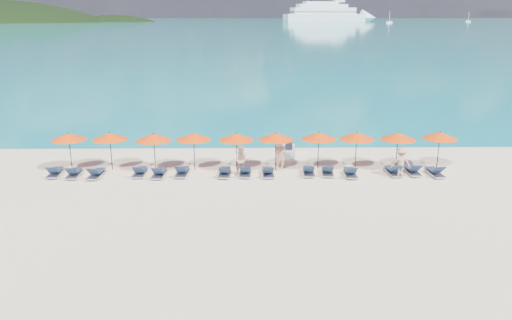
{
  "coord_description": "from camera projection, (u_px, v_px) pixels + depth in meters",
  "views": [
    {
      "loc": [
        -0.42,
        -23.01,
        8.85
      ],
      "look_at": [
        0.0,
        3.0,
        1.2
      ],
      "focal_mm": 35.0,
      "sensor_mm": 36.0,
      "label": 1
    }
  ],
  "objects": [
    {
      "name": "lounger_7",
      "position": [
        245.0,
        172.0,
        28.3
      ],
      "size": [
        0.69,
        1.72,
        0.66
      ],
      "rotation": [
        0.0,
        0.0,
        -0.04
      ],
      "color": "silver",
      "rests_on": "ground"
    },
    {
      "name": "lounger_1",
      "position": [
        74.0,
        173.0,
        28.06
      ],
      "size": [
        0.74,
        1.74,
        0.66
      ],
      "rotation": [
        0.0,
        0.0,
        0.07
      ],
      "color": "silver",
      "rests_on": "ground"
    },
    {
      "name": "beachgoer_a",
      "position": [
        280.0,
        156.0,
        28.98
      ],
      "size": [
        0.7,
        0.5,
        1.82
      ],
      "primitive_type": "imported",
      "rotation": [
        0.0,
        0.0,
        0.1
      ],
      "color": "tan",
      "rests_on": "ground"
    },
    {
      "name": "lounger_8",
      "position": [
        268.0,
        172.0,
        28.22
      ],
      "size": [
        0.66,
        1.72,
        0.66
      ],
      "rotation": [
        0.0,
        0.0,
        0.03
      ],
      "color": "silver",
      "rests_on": "ground"
    },
    {
      "name": "umbrella_0",
      "position": [
        69.0,
        137.0,
        28.83
      ],
      "size": [
        2.1,
        2.1,
        2.28
      ],
      "color": "black",
      "rests_on": "ground"
    },
    {
      "name": "headland_small",
      "position": [
        117.0,
        54.0,
        569.34
      ],
      "size": [
        162.0,
        126.0,
        85.5
      ],
      "color": "black",
      "rests_on": "ground"
    },
    {
      "name": "lounger_5",
      "position": [
        182.0,
        172.0,
        28.29
      ],
      "size": [
        0.72,
        1.73,
        0.66
      ],
      "rotation": [
        0.0,
        0.0,
        -0.06
      ],
      "color": "silver",
      "rests_on": "ground"
    },
    {
      "name": "umbrella_2",
      "position": [
        154.0,
        137.0,
        28.7
      ],
      "size": [
        2.1,
        2.1,
        2.28
      ],
      "color": "black",
      "rests_on": "ground"
    },
    {
      "name": "sea",
      "position": [
        248.0,
        21.0,
        657.7
      ],
      "size": [
        1600.0,
        1300.0,
        0.01
      ],
      "primitive_type": "cube",
      "color": "#1FA9B2",
      "rests_on": "ground"
    },
    {
      "name": "lounger_6",
      "position": [
        225.0,
        172.0,
        28.21
      ],
      "size": [
        0.68,
        1.72,
        0.66
      ],
      "rotation": [
        0.0,
        0.0,
        -0.04
      ],
      "color": "silver",
      "rests_on": "ground"
    },
    {
      "name": "umbrella_3",
      "position": [
        194.0,
        136.0,
        28.86
      ],
      "size": [
        2.1,
        2.1,
        2.28
      ],
      "color": "black",
      "rests_on": "ground"
    },
    {
      "name": "lounger_12",
      "position": [
        393.0,
        171.0,
        28.45
      ],
      "size": [
        0.76,
        1.75,
        0.66
      ],
      "rotation": [
        0.0,
        0.0,
        0.08
      ],
      "color": "silver",
      "rests_on": "ground"
    },
    {
      "name": "ground",
      "position": [
        257.0,
        200.0,
        24.57
      ],
      "size": [
        1400.0,
        1400.0,
        0.0
      ],
      "primitive_type": "plane",
      "color": "beige"
    },
    {
      "name": "beachgoer_b",
      "position": [
        242.0,
        161.0,
        28.16
      ],
      "size": [
        0.84,
        0.5,
        1.71
      ],
      "primitive_type": "imported",
      "rotation": [
        0.0,
        0.0,
        0.02
      ],
      "color": "tan",
      "rests_on": "ground"
    },
    {
      "name": "cruise_ship",
      "position": [
        333.0,
        14.0,
        566.05
      ],
      "size": [
        113.3,
        49.04,
        31.41
      ],
      "rotation": [
        0.0,
        0.0,
        0.29
      ],
      "color": "white",
      "rests_on": "ground"
    },
    {
      "name": "umbrella_1",
      "position": [
        110.0,
        136.0,
        28.89
      ],
      "size": [
        2.1,
        2.1,
        2.28
      ],
      "color": "black",
      "rests_on": "ground"
    },
    {
      "name": "lounger_2",
      "position": [
        96.0,
        173.0,
        27.97
      ],
      "size": [
        0.72,
        1.73,
        0.66
      ],
      "rotation": [
        0.0,
        0.0,
        -0.06
      ],
      "color": "silver",
      "rests_on": "ground"
    },
    {
      "name": "umbrella_5",
      "position": [
        276.0,
        136.0,
        28.89
      ],
      "size": [
        2.1,
        2.1,
        2.28
      ],
      "color": "black",
      "rests_on": "ground"
    },
    {
      "name": "umbrella_6",
      "position": [
        319.0,
        136.0,
        29.01
      ],
      "size": [
        2.1,
        2.1,
        2.28
      ],
      "color": "black",
      "rests_on": "ground"
    },
    {
      "name": "jetski",
      "position": [
        289.0,
        151.0,
        32.34
      ],
      "size": [
        0.99,
        2.18,
        0.75
      ],
      "rotation": [
        0.0,
        0.0,
        -0.09
      ],
      "color": "silver",
      "rests_on": "ground"
    },
    {
      "name": "umbrella_7",
      "position": [
        357.0,
        136.0,
        28.99
      ],
      "size": [
        2.1,
        2.1,
        2.28
      ],
      "color": "black",
      "rests_on": "ground"
    },
    {
      "name": "lounger_4",
      "position": [
        159.0,
        173.0,
        28.08
      ],
      "size": [
        0.7,
        1.73,
        0.66
      ],
      "rotation": [
        0.0,
        0.0,
        -0.05
      ],
      "color": "silver",
      "rests_on": "ground"
    },
    {
      "name": "lounger_14",
      "position": [
        435.0,
        172.0,
        28.27
      ],
      "size": [
        0.74,
        1.74,
        0.66
      ],
      "rotation": [
        0.0,
        0.0,
        0.07
      ],
      "color": "silver",
      "rests_on": "ground"
    },
    {
      "name": "beachgoer_c",
      "position": [
        401.0,
        162.0,
        27.92
      ],
      "size": [
        1.11,
        0.52,
        1.7
      ],
      "primitive_type": "imported",
      "rotation": [
        0.0,
        0.0,
        3.15
      ],
      "color": "tan",
      "rests_on": "ground"
    },
    {
      "name": "umbrella_4",
      "position": [
        237.0,
        137.0,
        28.79
      ],
      "size": [
        2.1,
        2.1,
        2.28
      ],
      "color": "black",
      "rests_on": "ground"
    },
    {
      "name": "umbrella_8",
      "position": [
        398.0,
        136.0,
        28.91
      ],
      "size": [
        2.1,
        2.1,
        2.28
      ],
      "color": "black",
      "rests_on": "ground"
    },
    {
      "name": "lounger_11",
      "position": [
        350.0,
        172.0,
        28.15
      ],
      "size": [
        0.67,
        1.72,
        0.66
      ],
      "rotation": [
        0.0,
        0.0,
        -0.03
      ],
      "color": "silver",
      "rests_on": "ground"
    },
    {
      "name": "lounger_10",
      "position": [
        328.0,
        171.0,
        28.43
      ],
      "size": [
        0.79,
        1.75,
        0.66
      ],
      "rotation": [
        0.0,
        0.0,
        -0.1
      ],
      "color": "silver",
      "rests_on": "ground"
    },
    {
      "name": "sailboat_near",
      "position": [
        389.0,
        22.0,
        491.64
      ],
      "size": [
        5.93,
        1.98,
        10.88
      ],
      "color": "white",
      "rests_on": "ground"
    },
    {
      "name": "umbrella_9",
      "position": [
        440.0,
        135.0,
        29.11
      ],
      "size": [
        2.1,
        2.1,
        2.28
      ],
      "color": "black",
      "rests_on": "ground"
    },
    {
      "name": "lounger_13",
      "position": [
        413.0,
        170.0,
        28.55
      ],
      "size": [
        0.65,
        1.71,
        0.66
      ],
      "rotation": [
        0.0,
        0.0,
        -0.02
      ],
      "color": "silver",
      "rests_on": "ground"
    },
    {
      "name": "sailboat_far",
      "position": [
        468.0,
        21.0,
        557.86
      ],
      "size": [
        5.52,
        1.84,
        10.12
      ],
      "color": "white",
      "rests_on": "ground"
    },
    {
      "name": "lounger_9",
      "position": [
        309.0,
        171.0,
        28.42
      ],
      "size": [
        0.72,
        1.74,
        0.66
      ],
      "rotation": [
        0.0,
        0.0,
        -0.06
      ],
      "color": "silver",
      "rests_on": "ground"
    },
    {
      "name": "lounger_0",
      "position": [
        55.0,
        172.0,
        28.21
      ],
      "size": [
        0.76,
        1.75,
        0.66
      ],
      "rotation": [
        0.0,
        0.0,
        0.09
      ],
      "color": "silver",
      "rests_on": "ground"
    },
    {
      "name": "lounger_3",
      "position": [
        140.0,
        172.0,
        28.27
      ],
      "size": [
        0.63,
        1.71,
        0.66
      ],
      "rotation": [
        0.0,
        0.0,
        0.01
      ],
      "color": "silver",
      "rests_on": "ground"
    }
  ]
}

